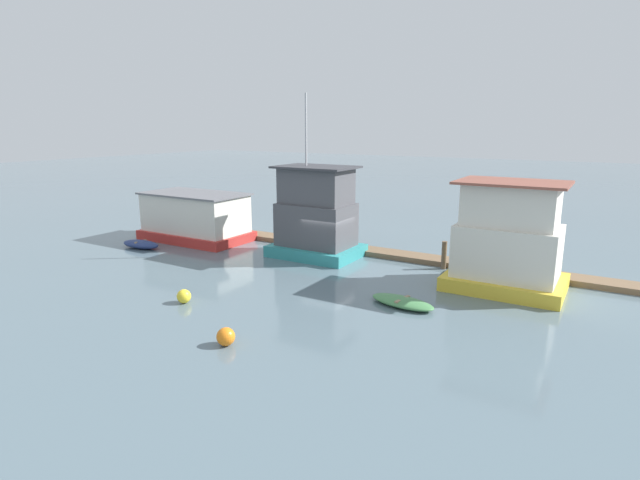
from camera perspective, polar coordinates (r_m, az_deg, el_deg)
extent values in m
plane|color=slate|center=(29.70, 0.99, -2.26)|extent=(200.00, 200.00, 0.00)
cube|color=brown|center=(31.87, 3.34, -0.94)|extent=(33.80, 1.50, 0.30)
cube|color=red|center=(35.89, -13.93, 0.54)|extent=(7.48, 4.16, 0.63)
cube|color=silver|center=(35.60, -14.07, 3.03)|extent=(6.96, 3.64, 2.54)
cube|color=slate|center=(35.40, -14.19, 5.15)|extent=(7.26, 3.94, 0.12)
cube|color=teal|center=(30.51, -0.44, -1.19)|extent=(5.22, 3.77, 0.68)
cube|color=#4C4C51|center=(30.15, -0.45, 1.79)|extent=(4.31, 2.86, 2.56)
cube|color=#4C4C51|center=(29.79, -0.45, 6.20)|extent=(3.98, 2.53, 2.11)
cube|color=#38383D|center=(29.68, -0.46, 8.33)|extent=(4.61, 3.16, 0.12)
cylinder|color=#B2B2B7|center=(29.95, -1.62, 12.49)|extent=(0.12, 0.12, 4.18)
cube|color=gold|center=(26.05, 20.32, -4.52)|extent=(5.43, 4.11, 0.66)
cube|color=silver|center=(25.64, 20.60, -1.15)|extent=(4.63, 3.31, 2.50)
cube|color=silver|center=(25.22, 21.00, 3.79)|extent=(4.13, 2.81, 1.98)
cube|color=brown|center=(25.09, 21.19, 6.15)|extent=(4.93, 3.61, 0.12)
ellipsoid|color=navy|center=(34.40, -19.80, -0.46)|extent=(2.90, 1.36, 0.53)
cube|color=#997F60|center=(34.36, -19.82, -0.16)|extent=(0.25, 0.94, 0.08)
ellipsoid|color=#47844C|center=(22.51, 9.39, -7.00)|extent=(3.21, 1.78, 0.36)
cube|color=#997F60|center=(22.47, 9.40, -6.70)|extent=(0.33, 1.12, 0.08)
cylinder|color=brown|center=(28.45, 13.99, -1.70)|extent=(0.28, 0.28, 1.57)
sphere|color=orange|center=(18.68, -10.72, -10.80)|extent=(0.68, 0.68, 0.68)
sphere|color=yellow|center=(23.32, -15.29, -6.22)|extent=(0.63, 0.63, 0.63)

